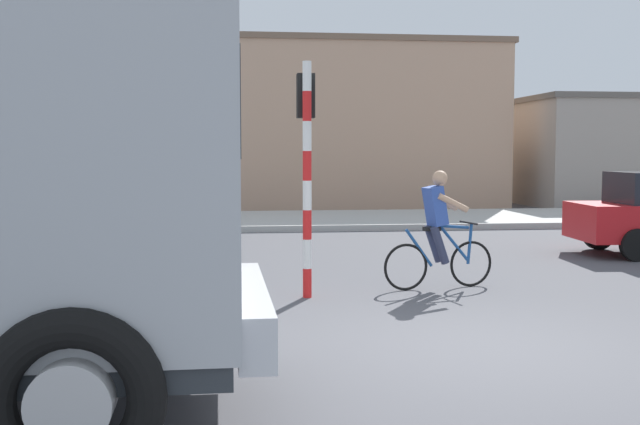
# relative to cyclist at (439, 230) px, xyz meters

# --- Properties ---
(ground_plane) EXTENTS (120.00, 120.00, 0.00)m
(ground_plane) POSITION_rel_cyclist_xyz_m (-0.58, -3.40, -0.86)
(ground_plane) COLOR #4C4C51
(sidewalk_far) EXTENTS (80.00, 5.00, 0.16)m
(sidewalk_far) POSITION_rel_cyclist_xyz_m (-0.58, 10.62, -0.78)
(sidewalk_far) COLOR #ADADA8
(sidewalk_far) RESTS_ON ground
(cyclist) EXTENTS (1.70, 0.57, 1.72)m
(cyclist) POSITION_rel_cyclist_xyz_m (0.00, 0.00, 0.00)
(cyclist) COLOR black
(cyclist) RESTS_ON ground
(traffic_light_pole) EXTENTS (0.24, 0.43, 3.20)m
(traffic_light_pole) POSITION_rel_cyclist_xyz_m (-1.96, -0.38, 1.20)
(traffic_light_pole) COLOR red
(traffic_light_pole) RESTS_ON ground
(building_mid_block) EXTENTS (11.32, 6.11, 5.93)m
(building_mid_block) POSITION_rel_cyclist_xyz_m (1.25, 18.07, 2.11)
(building_mid_block) COLOR tan
(building_mid_block) RESTS_ON ground
(building_corner_right) EXTENTS (8.74, 6.78, 4.00)m
(building_corner_right) POSITION_rel_cyclist_xyz_m (12.20, 17.43, 1.14)
(building_corner_right) COLOR #9E9389
(building_corner_right) RESTS_ON ground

